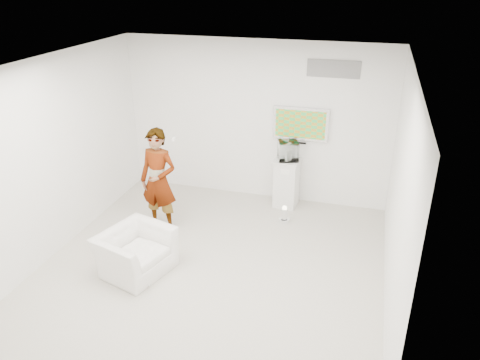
{
  "coord_description": "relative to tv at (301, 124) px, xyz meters",
  "views": [
    {
      "loc": [
        2.02,
        -5.61,
        4.13
      ],
      "look_at": [
        0.24,
        0.6,
        1.17
      ],
      "focal_mm": 35.0,
      "sensor_mm": 36.0,
      "label": 1
    }
  ],
  "objects": [
    {
      "name": "wii_remote",
      "position": [
        -1.8,
        -1.54,
        0.06
      ],
      "size": [
        0.06,
        0.13,
        0.03
      ],
      "primitive_type": "cube",
      "rotation": [
        0.0,
        0.0,
        0.21
      ],
      "color": "silver",
      "rests_on": "person"
    },
    {
      "name": "room",
      "position": [
        -0.85,
        -2.45,
        -0.05
      ],
      "size": [
        5.01,
        5.01,
        3.0
      ],
      "color": "#A7A399",
      "rests_on": "ground"
    },
    {
      "name": "floor_uplight",
      "position": [
        -0.07,
        -0.89,
        -1.4
      ],
      "size": [
        0.2,
        0.2,
        0.3
      ],
      "primitive_type": "cylinder",
      "rotation": [
        0.0,
        0.0,
        0.06
      ],
      "color": "white",
      "rests_on": "room"
    },
    {
      "name": "person",
      "position": [
        -2.07,
        -1.67,
        -0.66
      ],
      "size": [
        0.69,
        0.49,
        1.79
      ],
      "primitive_type": "imported",
      "rotation": [
        0.0,
        0.0,
        -0.1
      ],
      "color": "white",
      "rests_on": "room"
    },
    {
      "name": "tv",
      "position": [
        0.0,
        0.0,
        0.0
      ],
      "size": [
        1.0,
        0.08,
        0.6
      ],
      "primitive_type": "cube",
      "color": "silver",
      "rests_on": "room"
    },
    {
      "name": "pedestal",
      "position": [
        -0.17,
        -0.24,
        -1.08
      ],
      "size": [
        0.49,
        0.49,
        0.93
      ],
      "primitive_type": "cube",
      "rotation": [
        0.0,
        0.0,
        -0.08
      ],
      "color": "silver",
      "rests_on": "room"
    },
    {
      "name": "armchair",
      "position": [
        -1.9,
        -2.92,
        -1.23
      ],
      "size": [
        1.12,
        1.2,
        0.64
      ],
      "primitive_type": "imported",
      "rotation": [
        0.0,
        0.0,
        1.27
      ],
      "color": "white",
      "rests_on": "room"
    },
    {
      "name": "logo_decal",
      "position": [
        0.5,
        0.04,
        1.0
      ],
      "size": [
        0.9,
        0.02,
        0.3
      ],
      "primitive_type": "cube",
      "color": "slate",
      "rests_on": "room"
    },
    {
      "name": "vitrine",
      "position": [
        -0.17,
        -0.24,
        -0.45
      ],
      "size": [
        0.44,
        0.44,
        0.35
      ],
      "primitive_type": "cube",
      "rotation": [
        0.0,
        0.0,
        0.34
      ],
      "color": "silver",
      "rests_on": "pedestal"
    },
    {
      "name": "console",
      "position": [
        -0.17,
        -0.24,
        -0.52
      ],
      "size": [
        0.09,
        0.16,
        0.21
      ],
      "primitive_type": "cube",
      "rotation": [
        0.0,
        0.0,
        -0.32
      ],
      "color": "silver",
      "rests_on": "pedestal"
    }
  ]
}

